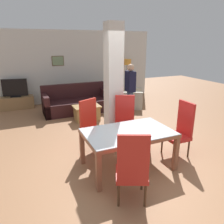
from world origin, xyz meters
TOP-DOWN VIEW (x-y plane):
  - ground_plane at (0.00, 0.00)m, footprint 18.00×18.00m
  - back_wall at (-0.00, 5.23)m, footprint 7.20×0.09m
  - divider_pillar at (0.30, 1.34)m, footprint 0.36×0.33m
  - dining_table at (0.00, 0.00)m, footprint 1.60×1.00m
  - dining_chair_near_left at (-0.40, -0.89)m, footprint 0.61×0.61m
  - dining_chair_far_right at (0.40, 0.92)m, footprint 0.61×0.61m
  - dining_chair_head_right at (1.22, 0.00)m, footprint 0.46×0.46m
  - dining_chair_far_left at (-0.40, 0.89)m, footprint 0.61×0.61m
  - sofa at (0.02, 3.77)m, footprint 2.20×0.93m
  - armchair at (1.92, 3.58)m, footprint 1.16×1.17m
  - coffee_table at (0.08, 2.80)m, footprint 0.79×0.54m
  - bottle at (0.23, 2.65)m, footprint 0.07×0.07m
  - tv_stand at (-1.84, 4.95)m, footprint 1.14×0.40m
  - tv_screen at (-1.84, 4.95)m, footprint 0.83×0.26m
  - floor_lamp at (2.44, 4.78)m, footprint 0.34×0.34m
  - standing_person at (1.48, 2.69)m, footprint 0.25×0.40m

SIDE VIEW (x-z plane):
  - ground_plane at x=0.00m, z-range 0.00..0.00m
  - tv_stand at x=-1.84m, z-range 0.00..0.44m
  - coffee_table at x=0.08m, z-range 0.01..0.46m
  - armchair at x=1.92m, z-range -0.12..0.69m
  - sofa at x=0.02m, z-range -0.15..0.76m
  - bottle at x=0.23m, z-range 0.42..0.68m
  - dining_chair_near_left at x=-0.40m, z-range 0.01..1.15m
  - dining_chair_far_right at x=0.40m, z-range 0.01..1.15m
  - dining_chair_head_right at x=1.22m, z-range 0.01..1.15m
  - dining_chair_far_left at x=-0.40m, z-range 0.01..1.15m
  - dining_table at x=0.00m, z-range 0.22..0.95m
  - tv_screen at x=-1.84m, z-range 0.43..1.06m
  - standing_person at x=1.48m, z-range 0.12..1.76m
  - divider_pillar at x=0.30m, z-range 0.00..2.70m
  - back_wall at x=0.00m, z-range 0.00..2.70m
  - floor_lamp at x=2.44m, z-range 0.55..2.16m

